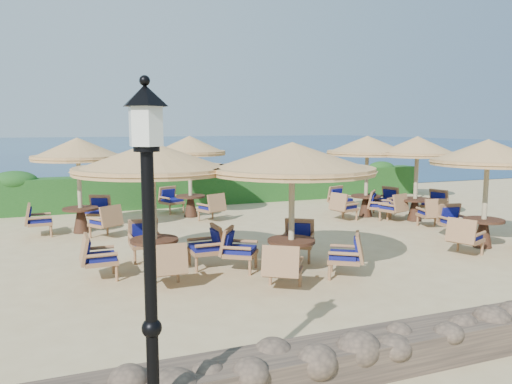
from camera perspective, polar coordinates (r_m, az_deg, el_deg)
name	(u,v)px	position (r m, az deg, el deg)	size (l,w,h in m)	color
ground	(299,245)	(12.68, 4.97, -6.01)	(120.00, 120.00, 0.00)	tan
sea	(100,145)	(81.28, -17.43, 5.13)	(160.00, 160.00, 0.00)	#0C2650
hedge	(217,188)	(19.19, -4.52, 0.45)	(18.00, 0.90, 1.20)	#164315
stone_wall	(500,329)	(7.80, 26.14, -13.87)	(15.00, 0.65, 0.44)	brown
lamp_post	(151,290)	(4.53, -11.95, -10.86)	(0.44, 0.44, 3.31)	black
extra_parasol	(418,146)	(20.99, 18.06, 5.01)	(2.30, 2.30, 2.41)	tan
cafe_set_0	(153,180)	(10.11, -11.72, 1.35)	(3.14, 3.14, 2.65)	tan
cafe_set_1	(292,179)	(9.86, 4.12, 1.54)	(3.32, 3.32, 2.65)	tan
cafe_set_2	(487,171)	(13.27, 24.88, 2.18)	(2.77, 2.78, 2.65)	tan
cafe_set_3	(79,167)	(14.59, -19.62, 2.66)	(2.67, 2.77, 2.65)	tan
cafe_set_4	(190,159)	(16.34, -7.57, 3.78)	(2.35, 2.85, 2.65)	tan
cafe_set_5	(367,163)	(16.64, 12.56, 3.29)	(2.88, 2.88, 2.65)	tan
cafe_set_6	(417,164)	(16.29, 17.88, 3.09)	(2.70, 2.65, 2.65)	tan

